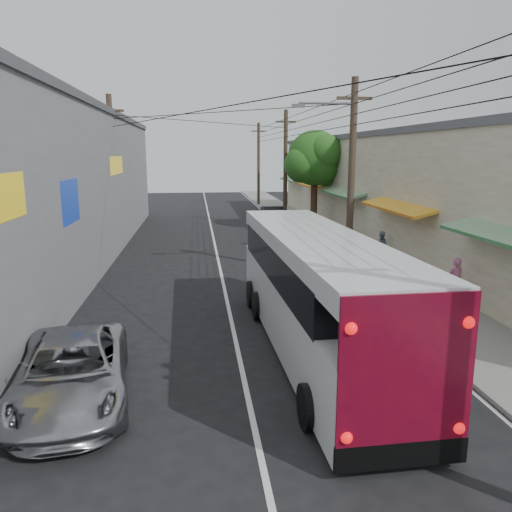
{
  "coord_description": "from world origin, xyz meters",
  "views": [
    {
      "loc": [
        -0.99,
        -6.57,
        5.12
      ],
      "look_at": [
        0.92,
        9.4,
        1.79
      ],
      "focal_mm": 35.0,
      "sensor_mm": 36.0,
      "label": 1
    }
  ],
  "objects_px": {
    "parked_suv": "(293,241)",
    "parked_car_mid": "(283,233)",
    "parked_car_far": "(273,217)",
    "pedestrian_near": "(455,282)",
    "coach_bus": "(315,290)",
    "pedestrian_far": "(381,246)",
    "jeepney": "(72,371)"
  },
  "relations": [
    {
      "from": "parked_car_far",
      "to": "pedestrian_near",
      "type": "height_order",
      "value": "pedestrian_near"
    },
    {
      "from": "pedestrian_near",
      "to": "pedestrian_far",
      "type": "xyz_separation_m",
      "value": [
        0.18,
        7.19,
        -0.12
      ]
    },
    {
      "from": "jeepney",
      "to": "pedestrian_far",
      "type": "xyz_separation_m",
      "value": [
        11.25,
        12.17,
        0.15
      ]
    },
    {
      "from": "parked_suv",
      "to": "parked_car_far",
      "type": "relative_size",
      "value": 1.29
    },
    {
      "from": "parked_car_far",
      "to": "parked_suv",
      "type": "bearing_deg",
      "value": -94.33
    },
    {
      "from": "jeepney",
      "to": "parked_car_mid",
      "type": "xyz_separation_m",
      "value": [
        7.45,
        17.15,
        0.04
      ]
    },
    {
      "from": "pedestrian_near",
      "to": "jeepney",
      "type": "bearing_deg",
      "value": 12.61
    },
    {
      "from": "jeepney",
      "to": "parked_car_mid",
      "type": "height_order",
      "value": "parked_car_mid"
    },
    {
      "from": "parked_car_far",
      "to": "pedestrian_far",
      "type": "bearing_deg",
      "value": -76.75
    },
    {
      "from": "coach_bus",
      "to": "pedestrian_near",
      "type": "distance_m",
      "value": 6.11
    },
    {
      "from": "jeepney",
      "to": "parked_car_far",
      "type": "height_order",
      "value": "parked_car_far"
    },
    {
      "from": "parked_suv",
      "to": "parked_car_mid",
      "type": "height_order",
      "value": "parked_suv"
    },
    {
      "from": "parked_suv",
      "to": "pedestrian_near",
      "type": "xyz_separation_m",
      "value": [
        3.62,
        -9.31,
        0.15
      ]
    },
    {
      "from": "parked_car_mid",
      "to": "pedestrian_near",
      "type": "xyz_separation_m",
      "value": [
        3.62,
        -12.16,
        0.23
      ]
    },
    {
      "from": "coach_bus",
      "to": "pedestrian_near",
      "type": "bearing_deg",
      "value": 25.54
    },
    {
      "from": "pedestrian_far",
      "to": "parked_car_mid",
      "type": "bearing_deg",
      "value": -26.27
    },
    {
      "from": "parked_suv",
      "to": "parked_car_far",
      "type": "bearing_deg",
      "value": 85.4
    },
    {
      "from": "jeepney",
      "to": "pedestrian_near",
      "type": "relative_size",
      "value": 2.92
    },
    {
      "from": "pedestrian_near",
      "to": "pedestrian_far",
      "type": "height_order",
      "value": "pedestrian_near"
    },
    {
      "from": "parked_suv",
      "to": "pedestrian_near",
      "type": "relative_size",
      "value": 3.3
    },
    {
      "from": "jeepney",
      "to": "pedestrian_near",
      "type": "bearing_deg",
      "value": 16.6
    },
    {
      "from": "coach_bus",
      "to": "jeepney",
      "type": "relative_size",
      "value": 2.26
    },
    {
      "from": "parked_car_mid",
      "to": "parked_car_far",
      "type": "bearing_deg",
      "value": 90.81
    },
    {
      "from": "jeepney",
      "to": "pedestrian_near",
      "type": "height_order",
      "value": "pedestrian_near"
    },
    {
      "from": "jeepney",
      "to": "pedestrian_near",
      "type": "distance_m",
      "value": 12.14
    },
    {
      "from": "parked_car_far",
      "to": "parked_car_mid",
      "type": "bearing_deg",
      "value": -95.61
    },
    {
      "from": "jeepney",
      "to": "parked_suv",
      "type": "xyz_separation_m",
      "value": [
        7.45,
        14.3,
        0.12
      ]
    },
    {
      "from": "coach_bus",
      "to": "parked_car_mid",
      "type": "relative_size",
      "value": 2.6
    },
    {
      "from": "jeepney",
      "to": "parked_car_mid",
      "type": "bearing_deg",
      "value": 58.87
    },
    {
      "from": "parked_car_far",
      "to": "pedestrian_near",
      "type": "distance_m",
      "value": 20.0
    },
    {
      "from": "coach_bus",
      "to": "parked_suv",
      "type": "bearing_deg",
      "value": 80.03
    },
    {
      "from": "coach_bus",
      "to": "pedestrian_far",
      "type": "relative_size",
      "value": 7.77
    }
  ]
}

